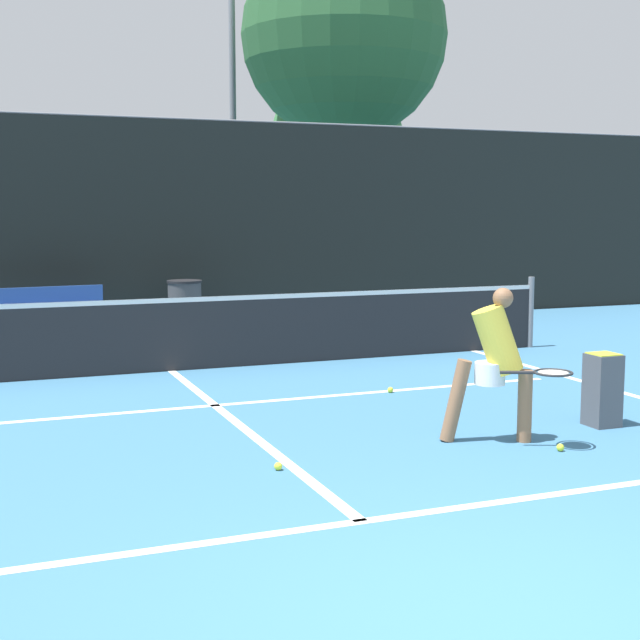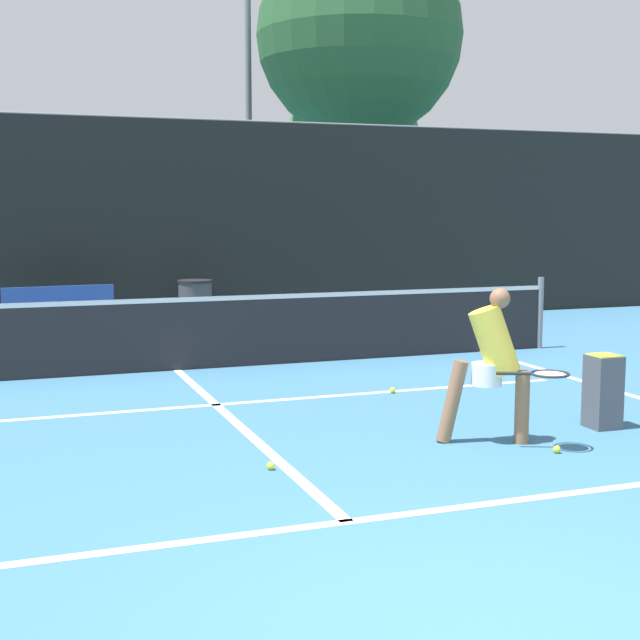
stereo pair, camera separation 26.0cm
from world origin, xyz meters
name	(u,v)px [view 2 (the right image)]	position (x,y,z in m)	size (l,w,h in m)	color
court_baseline_near	(347,522)	(0.00, 1.80, 0.00)	(11.00, 0.10, 0.01)	white
court_service_line	(216,405)	(0.00, 5.62, 0.00)	(8.25, 0.10, 0.01)	white
court_center_mark	(235,421)	(0.00, 4.82, 0.00)	(0.10, 6.02, 0.01)	white
court_sideline_right	(614,390)	(4.51, 4.82, 0.00)	(0.10, 7.02, 0.01)	white
net	(176,331)	(0.00, 7.83, 0.51)	(11.09, 0.09, 1.07)	slate
fence_back	(128,224)	(0.00, 12.16, 1.83)	(24.00, 0.06, 3.67)	black
player_practicing	(493,360)	(1.96, 3.26, 0.75)	(1.04, 0.86, 1.40)	#8C6042
tennis_ball_scattered_0	(393,390)	(2.04, 5.55, 0.03)	(0.07, 0.07, 0.07)	#D1E033
tennis_ball_scattered_1	(557,449)	(2.32, 2.77, 0.03)	(0.07, 0.07, 0.07)	#D1E033
tennis_ball_scattered_3	(271,466)	(-0.14, 3.13, 0.03)	(0.07, 0.07, 0.07)	#D1E033
ball_hopper	(603,390)	(3.26, 3.39, 0.37)	(0.28, 0.28, 0.71)	#4C4C51
courtside_bench	(60,311)	(-1.24, 11.13, 0.47)	(1.77, 0.53, 0.86)	#2D519E
trash_bin	(195,306)	(0.98, 11.29, 0.45)	(0.59, 0.59, 0.89)	#3F3F42
parked_car	(98,278)	(-0.13, 16.19, 0.60)	(1.80, 4.60, 1.42)	silver
floodlight_mast	(248,40)	(3.86, 18.27, 6.21)	(1.10, 0.24, 10.01)	slate
tree_west	(353,27)	(6.73, 18.45, 6.74)	(3.58, 3.58, 9.54)	brown
tree_east	(359,36)	(6.17, 16.68, 6.16)	(4.90, 4.90, 8.63)	brown
building_far	(56,198)	(0.00, 31.59, 2.49)	(36.00, 2.40, 4.97)	gray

